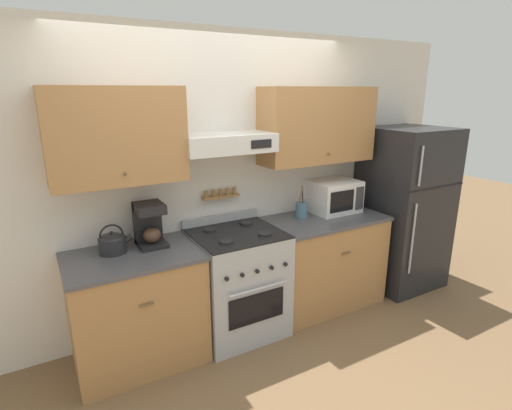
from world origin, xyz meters
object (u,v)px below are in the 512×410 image
(stove_range, at_px, (237,282))
(coffee_maker, at_px, (149,224))
(microwave, at_px, (333,196))
(utensil_crock, at_px, (302,209))
(refrigerator, at_px, (403,208))
(tea_kettle, at_px, (113,242))

(stove_range, xyz_separation_m, coffee_maker, (-0.68, 0.16, 0.60))
(microwave, xyz_separation_m, utensil_crock, (-0.39, -0.02, -0.08))
(refrigerator, distance_m, utensil_crock, 1.23)
(tea_kettle, height_order, coffee_maker, coffee_maker)
(stove_range, height_order, coffee_maker, coffee_maker)
(tea_kettle, relative_size, microwave, 0.56)
(stove_range, height_order, utensil_crock, utensil_crock)
(coffee_maker, relative_size, utensil_crock, 1.12)
(coffee_maker, bearing_deg, tea_kettle, -173.43)
(tea_kettle, distance_m, utensil_crock, 1.72)
(stove_range, distance_m, tea_kettle, 1.10)
(tea_kettle, relative_size, utensil_crock, 0.85)
(utensil_crock, bearing_deg, refrigerator, -7.81)
(refrigerator, xyz_separation_m, utensil_crock, (-1.22, 0.17, 0.12))
(refrigerator, relative_size, utensil_crock, 5.63)
(stove_range, xyz_separation_m, utensil_crock, (0.76, 0.13, 0.51))
(stove_range, relative_size, microwave, 2.13)
(refrigerator, xyz_separation_m, tea_kettle, (-2.94, 0.17, 0.12))
(stove_range, relative_size, coffee_maker, 2.93)
(refrigerator, distance_m, coffee_maker, 2.66)
(coffee_maker, relative_size, microwave, 0.73)
(coffee_maker, distance_m, microwave, 1.82)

